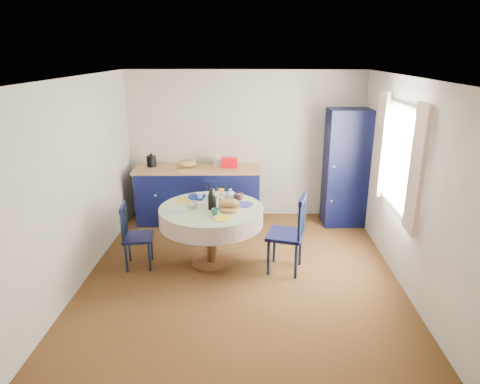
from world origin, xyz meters
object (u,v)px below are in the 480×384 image
object	(u,v)px
dining_table	(212,216)
mug_b	(215,212)
mug_c	(238,197)
mug_d	(200,196)
cobalt_bowl	(197,198)
mug_a	(194,204)
chair_far	(216,209)
pantry_cabinet	(346,168)
kitchen_counter	(198,194)
chair_right	(289,233)
chair_left	(135,236)

from	to	relation	value
dining_table	mug_b	xyz separation A→B (m)	(0.07, -0.28, 0.17)
mug_c	mug_d	size ratio (longest dim) A/B	1.55
mug_c	cobalt_bowl	bearing A→B (deg)	179.52
cobalt_bowl	mug_a	bearing A→B (deg)	-91.01
chair_far	mug_c	xyz separation A→B (m)	(0.38, -0.74, 0.45)
mug_d	pantry_cabinet	bearing A→B (deg)	28.09
dining_table	cobalt_bowl	xyz separation A→B (m)	(-0.22, 0.28, 0.16)
kitchen_counter	mug_b	xyz separation A→B (m)	(0.45, -1.88, 0.39)
mug_b	cobalt_bowl	size ratio (longest dim) A/B	0.37
pantry_cabinet	dining_table	bearing A→B (deg)	-145.64
chair_right	cobalt_bowl	bearing A→B (deg)	-94.19
mug_b	mug_d	world-z (taller)	mug_b
dining_table	chair_far	size ratio (longest dim) A/B	1.61
chair_left	cobalt_bowl	xyz separation A→B (m)	(0.80, 0.36, 0.41)
mug_a	cobalt_bowl	bearing A→B (deg)	88.99
chair_right	mug_c	world-z (taller)	chair_right
mug_c	cobalt_bowl	size ratio (longest dim) A/B	0.56
mug_c	cobalt_bowl	distance (m)	0.57
mug_c	mug_d	bearing A→B (deg)	173.27
pantry_cabinet	dining_table	xyz separation A→B (m)	(-2.06, -1.55, -0.26)
kitchen_counter	chair_far	distance (m)	0.68
kitchen_counter	mug_b	world-z (taller)	kitchen_counter
chair_far	chair_right	distance (m)	1.56
mug_c	dining_table	bearing A→B (deg)	-140.85
dining_table	mug_b	bearing A→B (deg)	-75.97
pantry_cabinet	mug_c	size ratio (longest dim) A/B	14.05
kitchen_counter	mug_c	size ratio (longest dim) A/B	15.49
cobalt_bowl	chair_right	bearing A→B (deg)	-18.62
chair_left	chair_right	bearing A→B (deg)	-99.81
chair_right	cobalt_bowl	world-z (taller)	chair_right
pantry_cabinet	chair_far	world-z (taller)	pantry_cabinet
mug_b	cobalt_bowl	distance (m)	0.64
chair_left	mug_b	world-z (taller)	mug_b
pantry_cabinet	mug_b	distance (m)	2.70
chair_left	mug_c	distance (m)	1.48
chair_right	mug_d	world-z (taller)	chair_right
mug_a	chair_right	bearing A→B (deg)	-5.65
dining_table	chair_far	bearing A→B (deg)	92.13
dining_table	chair_right	world-z (taller)	dining_table
dining_table	mug_d	xyz separation A→B (m)	(-0.20, 0.34, 0.17)
mug_a	mug_c	bearing A→B (deg)	26.79
pantry_cabinet	mug_c	xyz separation A→B (m)	(-1.72, -1.27, -0.08)
pantry_cabinet	dining_table	distance (m)	2.59
dining_table	mug_a	xyz separation A→B (m)	(-0.23, -0.01, 0.17)
chair_right	kitchen_counter	bearing A→B (deg)	-126.78
chair_right	mug_c	bearing A→B (deg)	-107.18
mug_a	chair_far	bearing A→B (deg)	79.43
chair_right	mug_c	size ratio (longest dim) A/B	7.68
chair_far	mug_d	bearing A→B (deg)	-103.06
mug_d	chair_right	bearing A→B (deg)	-21.48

